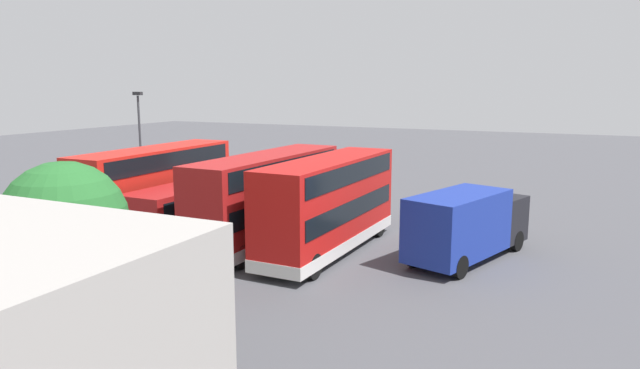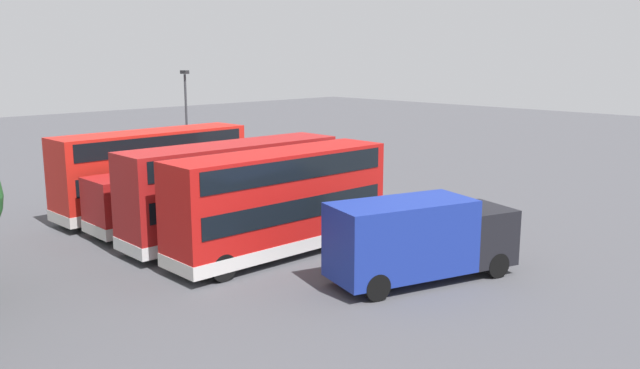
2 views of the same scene
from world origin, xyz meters
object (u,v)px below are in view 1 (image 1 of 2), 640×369
at_px(bus_double_decker_fourth, 156,186).
at_px(car_hatchback_silver, 249,178).
at_px(lamp_post_tall, 140,135).
at_px(box_truck_blue, 467,223).
at_px(bus_double_decker_near_end, 329,202).
at_px(bus_double_decker_second, 268,196).
at_px(bus_single_deck_third, 209,205).

xyz_separation_m(bus_double_decker_fourth, car_hatchback_silver, (2.59, -13.53, -1.75)).
bearing_deg(bus_double_decker_fourth, lamp_post_tall, -43.00).
bearing_deg(car_hatchback_silver, bus_double_decker_fourth, 100.83).
bearing_deg(box_truck_blue, lamp_post_tall, -12.88).
relative_size(bus_double_decker_near_end, bus_double_decker_second, 0.96).
relative_size(bus_double_decker_near_end, car_hatchback_silver, 2.20).
bearing_deg(bus_single_deck_third, bus_double_decker_fourth, 4.55).
bearing_deg(lamp_post_tall, bus_double_decker_fourth, 137.00).
distance_m(bus_double_decker_second, bus_single_deck_third, 3.86).
bearing_deg(bus_double_decker_near_end, car_hatchback_silver, -45.86).
relative_size(bus_double_decker_second, bus_double_decker_fourth, 1.02).
bearing_deg(lamp_post_tall, car_hatchback_silver, -129.64).
distance_m(bus_double_decker_second, bus_double_decker_fourth, 7.15).
height_order(bus_single_deck_third, car_hatchback_silver, bus_single_deck_third).
xyz_separation_m(box_truck_blue, car_hatchback_silver, (19.37, -11.89, -1.01)).
distance_m(bus_double_decker_near_end, box_truck_blue, 6.47).
bearing_deg(bus_double_decker_fourth, bus_single_deck_third, -175.45).
distance_m(bus_double_decker_near_end, bus_double_decker_second, 3.43).
bearing_deg(bus_double_decker_near_end, bus_double_decker_fourth, -0.17).
xyz_separation_m(bus_double_decker_second, bus_double_decker_fourth, (7.14, 0.04, -0.00)).
height_order(box_truck_blue, lamp_post_tall, lamp_post_tall).
height_order(box_truck_blue, car_hatchback_silver, box_truck_blue).
relative_size(bus_double_decker_near_end, lamp_post_tall, 1.40).
relative_size(bus_double_decker_second, car_hatchback_silver, 2.29).
xyz_separation_m(bus_double_decker_near_end, bus_double_decker_second, (3.43, -0.07, 0.00)).
bearing_deg(car_hatchback_silver, lamp_post_tall, 50.36).
distance_m(bus_double_decker_fourth, car_hatchback_silver, 13.89).
bearing_deg(bus_single_deck_third, box_truck_blue, -174.15).
xyz_separation_m(bus_double_decker_near_end, bus_single_deck_third, (7.20, -0.30, -0.83)).
distance_m(bus_double_decker_near_end, bus_double_decker_fourth, 10.57).
relative_size(bus_double_decker_second, bus_single_deck_third, 1.02).
distance_m(bus_double_decker_fourth, box_truck_blue, 16.88).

